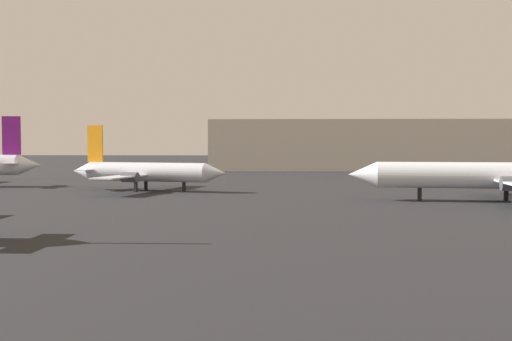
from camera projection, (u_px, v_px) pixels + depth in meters
The scene contains 3 objects.
airplane_distant at pixel (501, 176), 66.43m from camera, with size 32.38×23.39×8.33m.
airplane_far_right at pixel (145, 172), 81.38m from camera, with size 22.35×20.30×8.84m.
terminal_building at pixel (355, 145), 146.56m from camera, with size 68.89×19.77×11.77m, color beige.
Camera 1 is at (0.40, -10.14, 6.48)m, focal length 42.88 mm.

